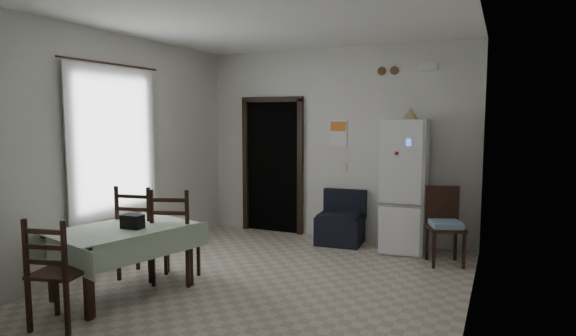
% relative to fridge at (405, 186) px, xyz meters
% --- Properties ---
extents(ground, '(4.50, 4.50, 0.00)m').
position_rel_fridge_xyz_m(ground, '(-1.12, -1.93, -0.91)').
color(ground, '#C2B49E').
rests_on(ground, ground).
extents(ceiling, '(4.20, 4.50, 0.02)m').
position_rel_fridge_xyz_m(ceiling, '(-1.12, -1.93, 1.99)').
color(ceiling, white).
rests_on(ceiling, ground).
extents(wall_back, '(4.20, 0.02, 2.90)m').
position_rel_fridge_xyz_m(wall_back, '(-1.12, 0.32, 0.54)').
color(wall_back, silver).
rests_on(wall_back, ground).
extents(wall_front, '(4.20, 0.02, 2.90)m').
position_rel_fridge_xyz_m(wall_front, '(-1.12, -4.18, 0.54)').
color(wall_front, silver).
rests_on(wall_front, ground).
extents(wall_left, '(0.02, 4.50, 2.90)m').
position_rel_fridge_xyz_m(wall_left, '(-3.22, -1.93, 0.54)').
color(wall_left, silver).
rests_on(wall_left, ground).
extents(wall_right, '(0.02, 4.50, 2.90)m').
position_rel_fridge_xyz_m(wall_right, '(0.98, -1.93, 0.54)').
color(wall_right, silver).
rests_on(wall_right, ground).
extents(doorway, '(1.06, 0.52, 2.22)m').
position_rel_fridge_xyz_m(doorway, '(-2.17, 0.52, 0.15)').
color(doorway, black).
rests_on(doorway, ground).
extents(window_recess, '(0.10, 1.20, 1.60)m').
position_rel_fridge_xyz_m(window_recess, '(-3.27, -2.13, 0.64)').
color(window_recess, silver).
rests_on(window_recess, ground).
extents(curtain, '(0.02, 1.45, 1.85)m').
position_rel_fridge_xyz_m(curtain, '(-3.16, -2.13, 0.64)').
color(curtain, silver).
rests_on(curtain, ground).
extents(curtain_rod, '(0.02, 1.60, 0.02)m').
position_rel_fridge_xyz_m(curtain_rod, '(-3.15, -2.13, 1.59)').
color(curtain_rod, black).
rests_on(curtain_rod, ground).
extents(calendar, '(0.28, 0.02, 0.40)m').
position_rel_fridge_xyz_m(calendar, '(-1.07, 0.31, 0.71)').
color(calendar, white).
rests_on(calendar, ground).
extents(calendar_image, '(0.24, 0.01, 0.14)m').
position_rel_fridge_xyz_m(calendar_image, '(-1.07, 0.30, 0.81)').
color(calendar_image, orange).
rests_on(calendar_image, ground).
extents(light_switch, '(0.08, 0.02, 0.12)m').
position_rel_fridge_xyz_m(light_switch, '(-0.97, 0.31, 0.19)').
color(light_switch, beige).
rests_on(light_switch, ground).
extents(vent_left, '(0.12, 0.03, 0.12)m').
position_rel_fridge_xyz_m(vent_left, '(-0.42, 0.30, 1.61)').
color(vent_left, '#503620').
rests_on(vent_left, ground).
extents(vent_right, '(0.12, 0.03, 0.12)m').
position_rel_fridge_xyz_m(vent_right, '(-0.24, 0.30, 1.61)').
color(vent_right, '#503620').
rests_on(vent_right, ground).
extents(emergency_light, '(0.25, 0.07, 0.09)m').
position_rel_fridge_xyz_m(emergency_light, '(0.23, 0.28, 1.64)').
color(emergency_light, white).
rests_on(emergency_light, ground).
extents(fridge, '(0.62, 0.62, 1.83)m').
position_rel_fridge_xyz_m(fridge, '(0.00, 0.00, 0.00)').
color(fridge, white).
rests_on(fridge, ground).
extents(tan_cone, '(0.22, 0.22, 0.16)m').
position_rel_fridge_xyz_m(tan_cone, '(0.07, -0.09, 1.00)').
color(tan_cone, tan).
rests_on(tan_cone, fridge).
extents(navy_seat, '(0.69, 0.67, 0.78)m').
position_rel_fridge_xyz_m(navy_seat, '(-0.92, 0.00, -0.53)').
color(navy_seat, black).
rests_on(navy_seat, ground).
extents(corner_chair, '(0.55, 0.55, 0.98)m').
position_rel_fridge_xyz_m(corner_chair, '(0.60, -0.42, -0.43)').
color(corner_chair, black).
rests_on(corner_chair, ground).
extents(dining_table, '(1.22, 1.55, 0.71)m').
position_rel_fridge_xyz_m(dining_table, '(-2.37, -2.87, -0.56)').
color(dining_table, '#B1C6A9').
rests_on(dining_table, ground).
extents(black_bag, '(0.23, 0.15, 0.14)m').
position_rel_fridge_xyz_m(black_bag, '(-2.25, -2.85, -0.14)').
color(black_bag, black).
rests_on(black_bag, dining_table).
extents(dining_chair_far_left, '(0.54, 0.54, 1.09)m').
position_rel_fridge_xyz_m(dining_chair_far_left, '(-2.56, -2.35, -0.37)').
color(dining_chair_far_left, black).
rests_on(dining_chair_far_left, ground).
extents(dining_chair_far_right, '(0.58, 0.58, 1.07)m').
position_rel_fridge_xyz_m(dining_chair_far_right, '(-2.11, -2.32, -0.38)').
color(dining_chair_far_right, black).
rests_on(dining_chair_far_right, ground).
extents(dining_chair_near_head, '(0.52, 0.52, 1.00)m').
position_rel_fridge_xyz_m(dining_chair_near_head, '(-2.31, -3.71, -0.42)').
color(dining_chair_near_head, black).
rests_on(dining_chair_near_head, ground).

